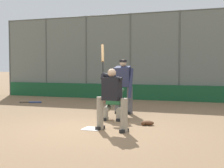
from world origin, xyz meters
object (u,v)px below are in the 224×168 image
object	(u,v)px
batter_at_plate	(112,97)
umpire_home	(123,85)
catcher_behind_plate	(114,99)
spare_bat_near_backstop	(34,102)
fielding_glove_on_dirt	(147,123)

from	to	relation	value
batter_at_plate	umpire_home	bearing A→B (deg)	-67.42
batter_at_plate	catcher_behind_plate	size ratio (longest dim) A/B	1.83
catcher_behind_plate	spare_bat_near_backstop	distance (m)	5.42
batter_at_plate	fielding_glove_on_dirt	world-z (taller)	batter_at_plate
batter_at_plate	spare_bat_near_backstop	xyz separation A→B (m)	(5.04, -4.32, -0.77)
batter_at_plate	fielding_glove_on_dirt	distance (m)	1.38
batter_at_plate	umpire_home	world-z (taller)	batter_at_plate
batter_at_plate	catcher_behind_plate	distance (m)	1.56
catcher_behind_plate	fielding_glove_on_dirt	bearing A→B (deg)	152.19
spare_bat_near_backstop	fielding_glove_on_dirt	bearing A→B (deg)	-51.40
umpire_home	catcher_behind_plate	bearing A→B (deg)	96.63
umpire_home	fielding_glove_on_dirt	xyz separation A→B (m)	(-1.19, 1.70, -0.88)
umpire_home	spare_bat_near_backstop	size ratio (longest dim) A/B	2.00
fielding_glove_on_dirt	batter_at_plate	bearing A→B (deg)	56.77
umpire_home	batter_at_plate	bearing A→B (deg)	103.92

